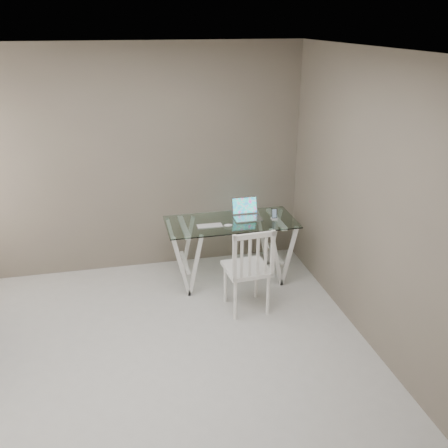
{
  "coord_description": "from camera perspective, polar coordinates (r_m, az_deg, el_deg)",
  "views": [
    {
      "loc": [
        -0.26,
        -3.55,
        2.92
      ],
      "look_at": [
        0.85,
        1.33,
        0.85
      ],
      "focal_mm": 40.0,
      "sensor_mm": 36.0,
      "label": 1
    }
  ],
  "objects": [
    {
      "name": "phone_dock",
      "position": [
        5.84,
        5.77,
        0.87
      ],
      "size": [
        0.07,
        0.07,
        0.13
      ],
      "color": "white",
      "rests_on": "desk"
    },
    {
      "name": "mouse",
      "position": [
        5.61,
        0.48,
        -0.15
      ],
      "size": [
        0.1,
        0.06,
        0.03
      ],
      "primitive_type": "ellipsoid",
      "color": "white",
      "rests_on": "desk"
    },
    {
      "name": "keyboard",
      "position": [
        5.63,
        -1.66,
        -0.21
      ],
      "size": [
        0.3,
        0.13,
        0.01
      ],
      "primitive_type": "cube",
      "color": "silver",
      "rests_on": "desk"
    },
    {
      "name": "room",
      "position": [
        3.77,
        -9.14,
        3.54
      ],
      "size": [
        4.5,
        4.52,
        2.71
      ],
      "color": "#BCB9B4",
      "rests_on": "ground"
    },
    {
      "name": "desk",
      "position": [
        5.9,
        0.77,
        -2.97
      ],
      "size": [
        1.5,
        0.7,
        0.75
      ],
      "color": "silver",
      "rests_on": "ground"
    },
    {
      "name": "chair",
      "position": [
        5.18,
        2.9,
        -4.91
      ],
      "size": [
        0.47,
        0.47,
        0.98
      ],
      "rotation": [
        0.0,
        0.0,
        0.06
      ],
      "color": "white",
      "rests_on": "ground"
    },
    {
      "name": "laptop",
      "position": [
        5.87,
        2.56,
        1.28
      ],
      "size": [
        0.32,
        0.28,
        0.22
      ],
      "color": "#B6B7BB",
      "rests_on": "desk"
    }
  ]
}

